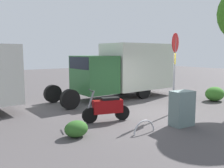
{
  "coord_description": "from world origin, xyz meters",
  "views": [
    {
      "loc": [
        7.15,
        7.42,
        2.5
      ],
      "look_at": [
        1.31,
        -0.99,
        1.21
      ],
      "focal_mm": 39.92,
      "sensor_mm": 36.0,
      "label": 1
    }
  ],
  "objects_px": {
    "stop_sign": "(175,60)",
    "utility_cabinet": "(182,108)",
    "box_truck_near": "(125,68)",
    "motorcycle": "(107,108)",
    "bike_rack_hoop": "(144,133)"
  },
  "relations": [
    {
      "from": "stop_sign",
      "to": "utility_cabinet",
      "type": "xyz_separation_m",
      "value": [
        1.1,
        1.35,
        -1.59
      ]
    },
    {
      "from": "box_truck_near",
      "to": "stop_sign",
      "type": "distance_m",
      "value": 4.3
    },
    {
      "from": "motorcycle",
      "to": "utility_cabinet",
      "type": "bearing_deg",
      "value": 148.7
    },
    {
      "from": "motorcycle",
      "to": "bike_rack_hoop",
      "type": "height_order",
      "value": "motorcycle"
    },
    {
      "from": "bike_rack_hoop",
      "to": "utility_cabinet",
      "type": "bearing_deg",
      "value": 175.43
    },
    {
      "from": "box_truck_near",
      "to": "stop_sign",
      "type": "relative_size",
      "value": 2.23
    },
    {
      "from": "box_truck_near",
      "to": "bike_rack_hoop",
      "type": "xyz_separation_m",
      "value": [
        3.43,
        5.42,
        -1.64
      ]
    },
    {
      "from": "motorcycle",
      "to": "bike_rack_hoop",
      "type": "xyz_separation_m",
      "value": [
        -0.21,
        1.77,
        -0.52
      ]
    },
    {
      "from": "box_truck_near",
      "to": "motorcycle",
      "type": "xyz_separation_m",
      "value": [
        3.65,
        3.65,
        -1.12
      ]
    },
    {
      "from": "box_truck_near",
      "to": "utility_cabinet",
      "type": "bearing_deg",
      "value": 70.18
    },
    {
      "from": "motorcycle",
      "to": "stop_sign",
      "type": "relative_size",
      "value": 0.54
    },
    {
      "from": "stop_sign",
      "to": "utility_cabinet",
      "type": "relative_size",
      "value": 2.72
    },
    {
      "from": "stop_sign",
      "to": "bike_rack_hoop",
      "type": "xyz_separation_m",
      "value": [
        2.7,
        1.22,
        -2.19
      ]
    },
    {
      "from": "stop_sign",
      "to": "motorcycle",
      "type": "bearing_deg",
      "value": -10.65
    },
    {
      "from": "bike_rack_hoop",
      "to": "motorcycle",
      "type": "bearing_deg",
      "value": -83.07
    }
  ]
}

